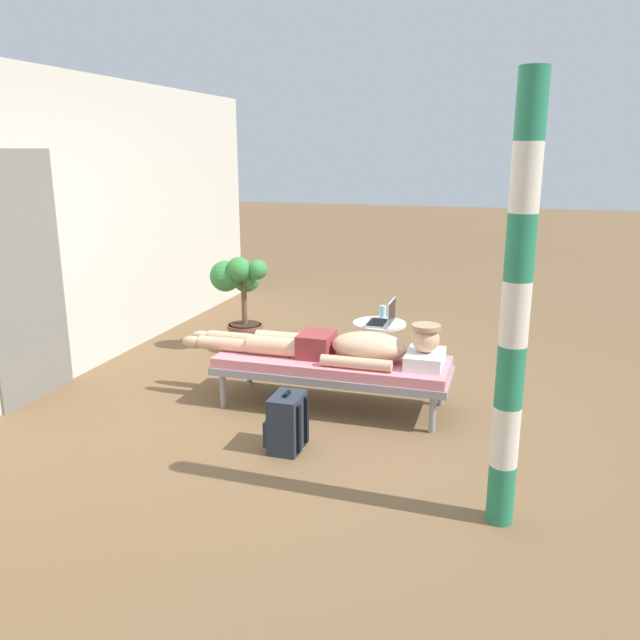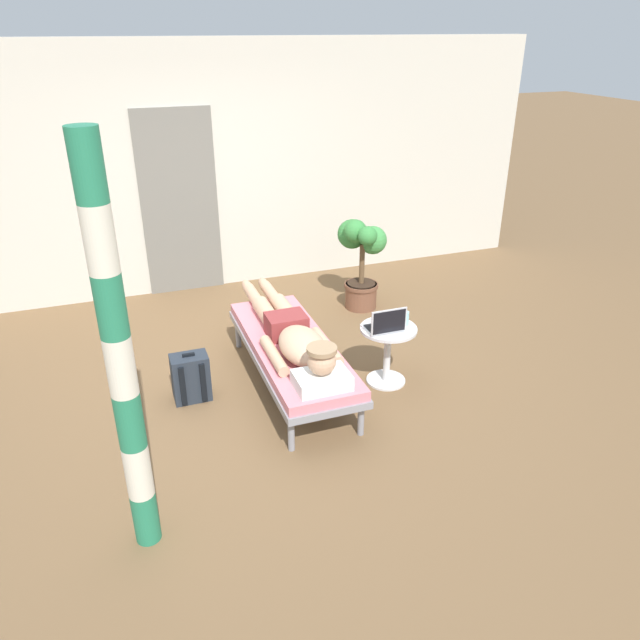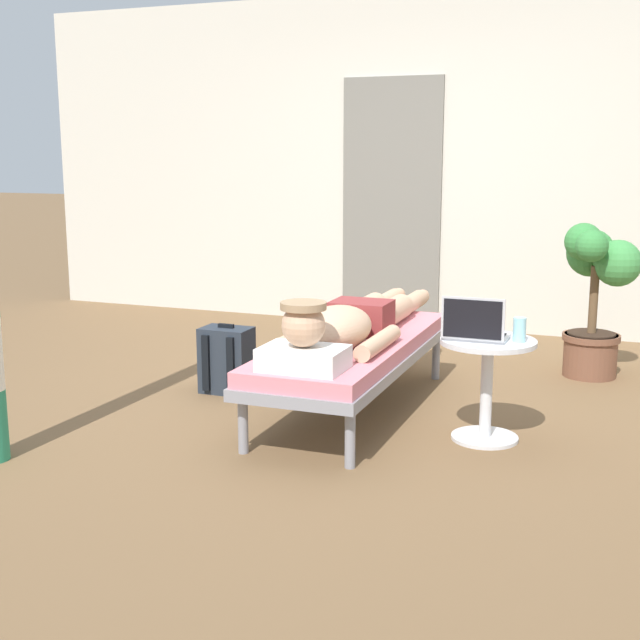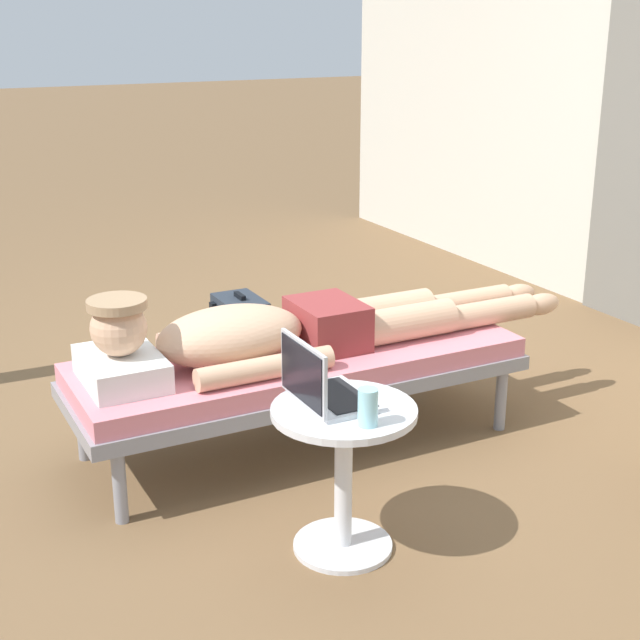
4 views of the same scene
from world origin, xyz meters
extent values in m
plane|color=brown|center=(0.00, 0.00, 0.00)|extent=(40.00, 40.00, 0.00)
cube|color=beige|center=(0.20, 2.45, 1.35)|extent=(7.60, 0.20, 2.70)
cube|color=slate|center=(-0.31, 2.34, 1.02)|extent=(0.84, 0.03, 2.04)
cylinder|color=gray|center=(-0.08, 0.74, 0.14)|extent=(0.05, 0.05, 0.28)
cylinder|color=gray|center=(0.47, 0.74, 0.14)|extent=(0.05, 0.05, 0.28)
cylinder|color=gray|center=(-0.08, -0.95, 0.14)|extent=(0.05, 0.05, 0.28)
cylinder|color=gray|center=(0.47, -0.95, 0.14)|extent=(0.05, 0.05, 0.28)
cube|color=gray|center=(0.20, -0.10, 0.31)|extent=(0.65, 1.89, 0.06)
cube|color=pink|center=(0.20, -0.10, 0.38)|extent=(0.62, 1.85, 0.08)
cube|color=white|center=(0.20, -0.84, 0.47)|extent=(0.40, 0.28, 0.11)
sphere|color=#D8A884|center=(0.20, -0.84, 0.64)|extent=(0.21, 0.21, 0.21)
cylinder|color=tan|center=(0.20, -0.84, 0.73)|extent=(0.22, 0.22, 0.03)
ellipsoid|color=#D8A884|center=(0.20, -0.40, 0.54)|extent=(0.35, 0.60, 0.23)
cylinder|color=#D8A884|center=(-0.02, -0.35, 0.46)|extent=(0.09, 0.55, 0.09)
cylinder|color=#D8A884|center=(0.42, -0.35, 0.46)|extent=(0.09, 0.55, 0.09)
cube|color=maroon|center=(0.20, 0.03, 0.52)|extent=(0.33, 0.26, 0.19)
cylinder|color=#D8A884|center=(0.11, 0.37, 0.49)|extent=(0.15, 0.42, 0.15)
cylinder|color=#D8A884|center=(0.11, 0.80, 0.47)|extent=(0.11, 0.44, 0.11)
ellipsoid|color=#D8A884|center=(0.11, 1.09, 0.47)|extent=(0.09, 0.20, 0.10)
cylinder|color=#D8A884|center=(0.28, 0.37, 0.49)|extent=(0.15, 0.42, 0.15)
cylinder|color=#D8A884|center=(0.28, 0.80, 0.47)|extent=(0.11, 0.44, 0.11)
ellipsoid|color=#D8A884|center=(0.28, 1.09, 0.47)|extent=(0.09, 0.20, 0.10)
cylinder|color=silver|center=(0.98, -0.32, 0.01)|extent=(0.34, 0.34, 0.02)
cylinder|color=silver|center=(0.98, -0.32, 0.26)|extent=(0.06, 0.06, 0.48)
cylinder|color=silver|center=(0.98, -0.32, 0.51)|extent=(0.48, 0.48, 0.02)
cube|color=silver|center=(0.92, -0.32, 0.53)|extent=(0.31, 0.22, 0.02)
cube|color=black|center=(0.92, -0.31, 0.54)|extent=(0.27, 0.15, 0.00)
cube|color=silver|center=(0.92, -0.44, 0.64)|extent=(0.31, 0.01, 0.21)
cube|color=black|center=(0.92, -0.45, 0.64)|extent=(0.29, 0.00, 0.19)
cylinder|color=#99D8E5|center=(1.13, -0.32, 0.58)|extent=(0.06, 0.06, 0.12)
cube|color=#262D38|center=(-0.65, -0.02, 0.20)|extent=(0.30, 0.20, 0.40)
cube|color=#262D38|center=(-0.65, 0.10, 0.13)|extent=(0.23, 0.04, 0.18)
cube|color=black|center=(-0.73, -0.13, 0.20)|extent=(0.04, 0.02, 0.34)
cube|color=black|center=(-0.56, -0.13, 0.20)|extent=(0.04, 0.02, 0.34)
cube|color=black|center=(-0.65, -0.02, 0.41)|extent=(0.10, 0.02, 0.02)
cylinder|color=brown|center=(1.39, 1.17, 0.14)|extent=(0.34, 0.34, 0.28)
cylinder|color=brown|center=(1.39, 1.17, 0.26)|extent=(0.37, 0.37, 0.04)
cylinder|color=#332319|center=(1.39, 1.17, 0.29)|extent=(0.31, 0.31, 0.01)
cylinder|color=brown|center=(1.39, 1.17, 0.50)|extent=(0.06, 0.06, 0.45)
sphere|color=#429347|center=(1.52, 1.20, 0.75)|extent=(0.30, 0.30, 0.30)
sphere|color=#38843D|center=(1.35, 1.35, 0.79)|extent=(0.32, 0.32, 0.32)
sphere|color=#38843D|center=(1.31, 1.18, 0.88)|extent=(0.24, 0.24, 0.24)
sphere|color=#38843D|center=(1.37, 1.01, 0.87)|extent=(0.20, 0.20, 0.20)
cylinder|color=#267F59|center=(-1.15, -1.46, 0.17)|extent=(0.15, 0.15, 0.34)
cylinder|color=silver|center=(-1.15, -1.46, 0.52)|extent=(0.15, 0.15, 0.34)
cylinder|color=#267F59|center=(-1.15, -1.46, 0.86)|extent=(0.15, 0.15, 0.34)
cylinder|color=silver|center=(-1.15, -1.46, 1.21)|extent=(0.15, 0.15, 0.34)
cylinder|color=#267F59|center=(-1.15, -1.46, 1.55)|extent=(0.15, 0.15, 0.34)
cylinder|color=silver|center=(-1.15, -1.46, 1.90)|extent=(0.15, 0.15, 0.34)
cylinder|color=#267F59|center=(-1.15, -1.46, 2.24)|extent=(0.15, 0.15, 0.34)
camera|label=1|loc=(-4.53, -1.42, 2.03)|focal=36.16mm
camera|label=2|loc=(-1.11, -4.38, 2.81)|focal=34.07mm
camera|label=3|loc=(1.69, -4.49, 1.44)|focal=47.73mm
camera|label=4|loc=(3.37, -1.64, 1.74)|focal=51.43mm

